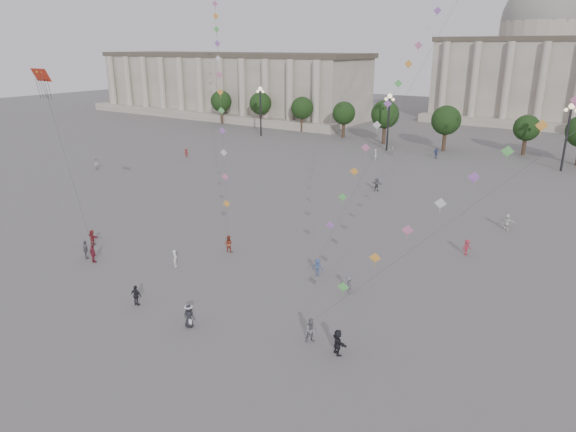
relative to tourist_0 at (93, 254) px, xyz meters
The scene contains 28 objects.
ground 16.56m from the tourist_0, 18.54° to the right, with size 360.00×360.00×0.00m, color #5E5A58.
hall_west 106.92m from the tourist_0, 123.79° to the left, with size 84.00×26.22×17.20m.
hall_central 125.66m from the tourist_0, 82.79° to the left, with size 48.30×34.30×35.50m.
tree_row 74.55m from the tourist_0, 77.84° to the left, with size 137.12×5.12×8.00m.
lamp_post_far_west 71.37m from the tourist_0, 114.37° to the left, with size 2.00×0.90×10.65m.
lamp_post_mid_west 65.07m from the tourist_0, 89.40° to the left, with size 2.00×0.90×10.65m.
lamp_post_mid_east 71.94m from the tourist_0, 64.65° to the left, with size 2.00×0.90×10.65m.
person_crowd_0 63.68m from the tourist_0, 80.13° to the left, with size 1.13×0.47×1.93m, color navy.
person_crowd_1 39.52m from the tourist_0, 143.07° to the left, with size 0.93×0.73×1.92m, color #BBBCB7.
person_crowd_2 46.43m from the tourist_0, 124.25° to the left, with size 1.08×0.62×1.67m, color maroon.
person_crowd_3 25.89m from the tourist_0, ahead, with size 1.63×0.52×1.76m, color black.
person_crowd_4 61.30m from the tourist_0, 87.00° to the left, with size 1.61×0.51×1.74m, color #BAB9B5.
person_crowd_6 23.72m from the tourist_0, 18.81° to the left, with size 0.97×0.56×1.51m, color slate.
person_crowd_7 42.68m from the tourist_0, 46.03° to the left, with size 1.69×0.54×1.83m, color white.
person_crowd_8 35.09m from the tourist_0, 36.91° to the left, with size 1.01×0.58×1.57m, color #9F2B39.
person_crowd_10 55.77m from the tourist_0, 87.39° to the left, with size 0.69×0.45×1.88m, color silver.
person_crowd_12 39.00m from the tourist_0, 73.31° to the left, with size 1.72×0.55×1.85m, color slate.
person_crowd_13 7.83m from the tourist_0, 27.03° to the left, with size 0.58×0.38×1.60m, color white.
tourist_0 is the anchor object (origin of this frame).
tourist_2 4.86m from the tourist_0, 144.95° to the left, with size 1.43×0.45×1.54m, color maroon.
tourist_3 1.32m from the tourist_0, behind, with size 1.07×0.44×1.82m, color slate.
tourist_4 10.37m from the tourist_0, 18.58° to the right, with size 0.97×0.40×1.65m, color black.
kite_flyer_0 12.48m from the tourist_0, 45.91° to the left, with size 0.82×0.64×1.69m, color #983F29.
kite_flyer_1 20.73m from the tourist_0, 26.29° to the left, with size 0.99×0.57×1.54m, color #364A7A.
kite_flyer_2 23.69m from the tourist_0, ahead, with size 0.84×0.65×1.72m, color slate.
hat_person 15.84m from the tourist_0, 12.20° to the right, with size 0.93×0.72×1.69m.
dragon_kite 15.30m from the tourist_0, 124.27° to the right, with size 2.23×1.23×15.81m.
kite_train_west 35.79m from the tourist_0, 106.27° to the left, with size 31.22×33.67×60.78m.
Camera 1 is at (23.69, -20.86, 19.08)m, focal length 32.00 mm.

